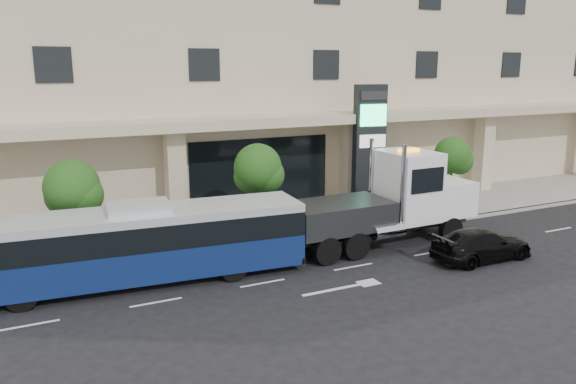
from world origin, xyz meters
The scene contains 11 objects.
ground centered at (0.00, 0.00, 0.00)m, with size 120.00×120.00×0.00m, color black.
sidewalk centered at (0.00, 5.00, 0.07)m, with size 120.00×6.00×0.15m, color gray.
curb centered at (0.00, 2.00, 0.07)m, with size 120.00×0.30×0.15m, color gray.
convention_center centered at (0.00, 15.42, 9.97)m, with size 60.00×17.60×20.00m.
tree_left centered at (-9.97, 3.59, 3.11)m, with size 2.27×2.20×4.22m.
tree_mid centered at (-1.97, 3.59, 3.26)m, with size 2.28×2.20×4.38m.
tree_right centered at (9.53, 3.59, 3.04)m, with size 2.10×2.00×4.04m.
city_bus centered at (-8.04, 0.51, 1.57)m, with size 12.35×3.53×3.09m.
tow_truck centered at (3.09, 0.38, 1.95)m, with size 10.41×2.76×4.74m.
black_sedan centered at (5.29, -3.10, 0.67)m, with size 1.86×4.59×1.33m, color black.
signage_pylon centered at (5.27, 5.40, 3.62)m, with size 1.78×0.89×6.85m.
Camera 1 is at (-11.76, -19.69, 8.01)m, focal length 35.00 mm.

